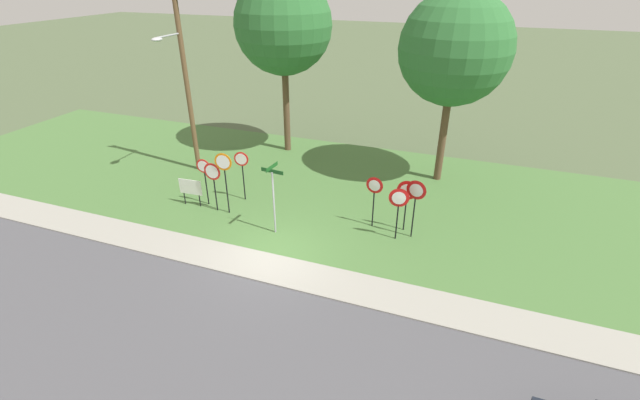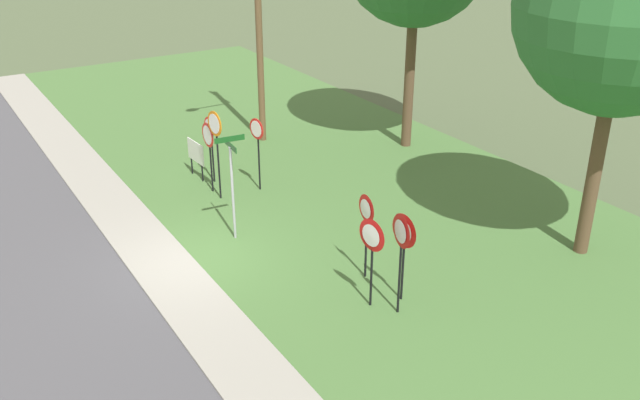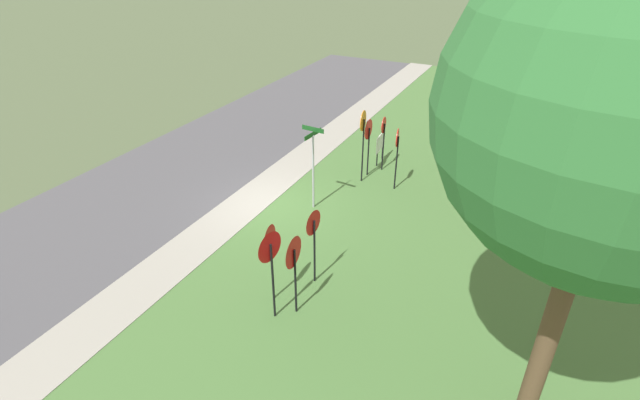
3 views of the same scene
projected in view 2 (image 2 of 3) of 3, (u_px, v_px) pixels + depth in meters
The scene contains 15 objects.
ground_plane at pixel (195, 261), 17.93m from camera, with size 160.00×160.00×0.00m, color #4C5B3D.
sidewalk_strip at pixel (165, 269), 17.54m from camera, with size 44.00×1.60×0.06m, color #99968C.
grass_median at pixel (381, 207), 20.81m from camera, with size 44.00×12.00×0.04m, color #477038.
stop_sign_near_left at pixel (209, 142), 21.12m from camera, with size 0.77×0.09×2.27m.
stop_sign_near_right at pixel (211, 136), 21.85m from camera, with size 0.63×0.11×2.20m.
stop_sign_far_left at pixel (216, 135), 20.49m from camera, with size 0.76×0.12×2.80m.
stop_sign_far_center at pixel (257, 139), 21.25m from camera, with size 0.65×0.14×2.36m.
yield_sign_near_left at pixel (366, 217), 16.48m from camera, with size 0.69×0.12×2.22m.
yield_sign_near_right at pixel (400, 241), 14.98m from camera, with size 0.77×0.17×2.47m.
yield_sign_far_left at pixel (371, 243), 15.32m from camera, with size 0.77×0.16×2.22m.
yield_sign_far_right at pixel (403, 238), 15.56m from camera, with size 0.81×0.11×2.22m.
street_name_post at pixel (232, 179), 18.28m from camera, with size 0.96×0.81×2.95m.
utility_pole at pixel (255, 2), 23.93m from camera, with size 2.10×2.01×9.45m.
notice_board at pixel (196, 154), 22.50m from camera, with size 1.10×0.10×1.25m.
oak_tree_right at pixel (624, 8), 15.69m from camera, with size 5.01×5.01×8.82m.
Camera 2 is at (14.93, -5.49, 9.04)m, focal length 38.86 mm.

